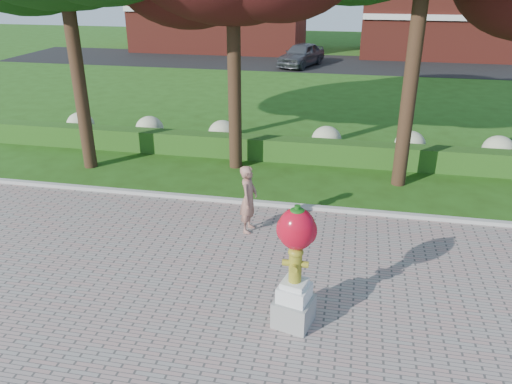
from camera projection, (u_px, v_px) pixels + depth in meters
ground at (259, 261)px, 11.80m from camera, size 100.00×100.00×0.00m
curb at (279, 205)px, 14.46m from camera, size 40.00×0.18×0.15m
lawn_hedge at (296, 150)px, 17.91m from camera, size 24.00×0.70×0.80m
hydrangea_row at (315, 139)px, 18.64m from camera, size 20.10×1.10×0.99m
street at (331, 64)px, 36.88m from camera, size 50.00×8.00×0.02m
building_left at (221, 6)px, 42.64m from camera, size 14.00×8.00×7.00m
building_right at (440, 13)px, 39.52m from camera, size 12.00×8.00×6.40m
hydrant_sculpture at (295, 264)px, 9.14m from camera, size 0.83×0.83×2.52m
woman at (249, 199)px, 12.78m from camera, size 0.48×0.69×1.81m
parked_car at (301, 55)px, 35.51m from camera, size 3.38×5.11×1.62m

